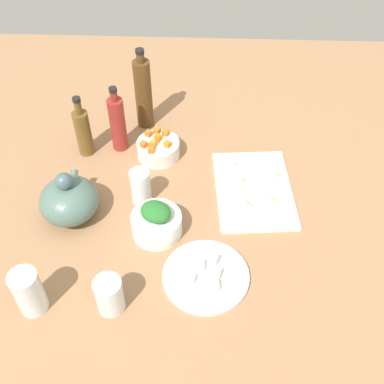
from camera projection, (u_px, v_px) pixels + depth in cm
name	position (u px, v px, depth cm)	size (l,w,h in cm)	color
tabletop	(192.00, 207.00, 139.16)	(190.00, 190.00, 3.00)	#A0724D
cutting_board	(254.00, 190.00, 141.25)	(31.86, 22.18, 1.00)	silver
plate_tofu	(206.00, 276.00, 120.45)	(22.05, 22.05, 1.20)	white
bowl_greens	(157.00, 224.00, 128.76)	(13.67, 13.67, 6.27)	white
bowl_carrots	(158.00, 149.00, 150.34)	(13.38, 13.38, 5.40)	white
teapot	(69.00, 200.00, 130.99)	(18.12, 16.28, 15.72)	#4F6C62
bottle_0	(118.00, 123.00, 148.04)	(4.91, 4.91, 22.74)	maroon
bottle_1	(83.00, 131.00, 147.35)	(4.88, 4.88, 20.93)	brown
bottle_2	(143.00, 93.00, 154.30)	(5.50, 5.50, 28.12)	#533718
drinking_glass_0	(141.00, 187.00, 135.26)	(5.78, 5.78, 10.87)	white
drinking_glass_1	(29.00, 292.00, 110.62)	(6.80, 6.80, 12.90)	white
drinking_glass_2	(109.00, 295.00, 111.71)	(6.75, 6.75, 10.02)	white
carrot_cube_0	(151.00, 150.00, 144.65)	(1.80, 1.80, 1.80)	orange
carrot_cube_1	(153.00, 144.00, 146.59)	(1.80, 1.80, 1.80)	orange
carrot_cube_2	(149.00, 134.00, 149.92)	(1.80, 1.80, 1.80)	orange
carrot_cube_3	(167.00, 144.00, 146.46)	(1.80, 1.80, 1.80)	orange
carrot_cube_4	(166.00, 133.00, 150.27)	(1.80, 1.80, 1.80)	orange
carrot_cube_5	(158.00, 138.00, 148.52)	(1.80, 1.80, 1.80)	orange
carrot_cube_6	(144.00, 144.00, 146.37)	(1.80, 1.80, 1.80)	orange
carrot_cube_7	(157.00, 131.00, 150.89)	(1.80, 1.80, 1.80)	orange
chopped_greens_mound	(156.00, 212.00, 124.96)	(8.43, 7.16, 4.15)	#28702B
tofu_cube_0	(190.00, 278.00, 118.05)	(2.20, 2.20, 2.20)	white
tofu_cube_1	(214.00, 286.00, 116.52)	(2.20, 2.20, 2.20)	#F9DECD
tofu_cube_2	(200.00, 265.00, 120.67)	(2.20, 2.20, 2.20)	white
tofu_cube_3	(214.00, 259.00, 121.99)	(2.20, 2.20, 2.20)	silver
tofu_cube_4	(216.00, 273.00, 119.07)	(2.20, 2.20, 2.20)	white
dumpling_0	(240.00, 179.00, 141.89)	(4.36, 3.84, 2.38)	beige
dumpling_1	(270.00, 200.00, 136.42)	(5.80, 5.12, 2.13)	beige
dumpling_2	(246.00, 206.00, 134.08)	(5.73, 5.47, 2.97)	beige
dumpling_3	(275.00, 174.00, 143.36)	(4.05, 3.75, 2.47)	beige
dumpling_4	(233.00, 164.00, 146.42)	(4.31, 4.25, 2.28)	beige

